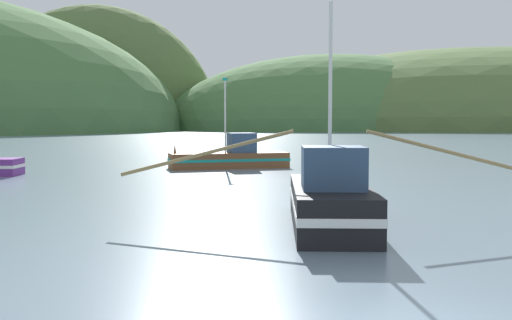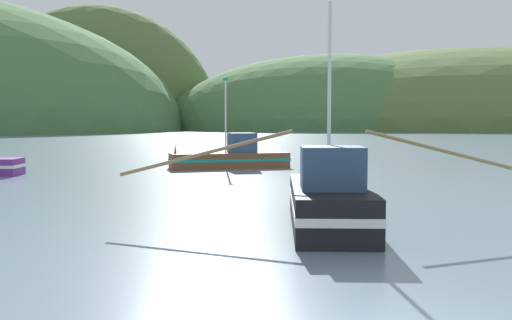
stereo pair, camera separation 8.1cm
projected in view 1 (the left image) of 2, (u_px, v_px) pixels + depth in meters
The scene contains 5 objects.
hill_far_left at pixel (98, 129), 227.92m from camera, with size 95.57×76.46×96.04m, color #516B38.
hill_far_right at pixel (333, 130), 213.01m from camera, with size 125.73×100.58×54.30m, color #47703D.
hill_mid_left at pixel (472, 129), 234.25m from camera, with size 207.80×166.24×62.58m, color #516B38.
fishing_boat_black at pixel (330, 200), 18.79m from camera, with size 13.78×7.63×7.52m.
fishing_boat_brown at pixel (231, 157), 42.06m from camera, with size 8.97×4.43×6.52m.
Camera 1 is at (-2.90, -9.26, 3.49)m, focal length 40.58 mm.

